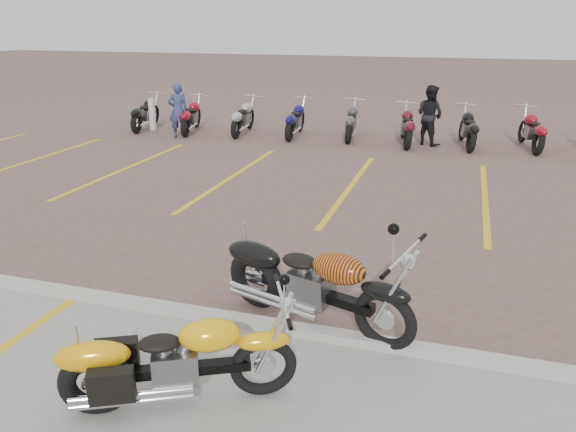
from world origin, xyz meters
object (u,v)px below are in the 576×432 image
person_a (178,110)px  person_b (430,115)px  bollard (152,114)px  yellow_cruiser (175,364)px  flame_cruiser (313,285)px

person_a → person_b: size_ratio=0.97×
person_a → person_b: 7.30m
person_b → bollard: bearing=34.8°
bollard → yellow_cruiser: bearing=-58.9°
yellow_cruiser → flame_cruiser: (0.80, 1.75, 0.07)m
yellow_cruiser → bollard: bearing=94.3°
person_b → yellow_cruiser: bearing=116.6°
flame_cruiser → person_a: size_ratio=1.47×
person_a → bollard: person_a is taller
flame_cruiser → bollard: bearing=145.7°
yellow_cruiser → flame_cruiser: bearing=38.6°
yellow_cruiser → person_a: bearing=90.9°
yellow_cruiser → person_b: (1.32, 12.37, 0.40)m
yellow_cruiser → person_b: size_ratio=1.17×
flame_cruiser → person_a: bearing=142.8°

